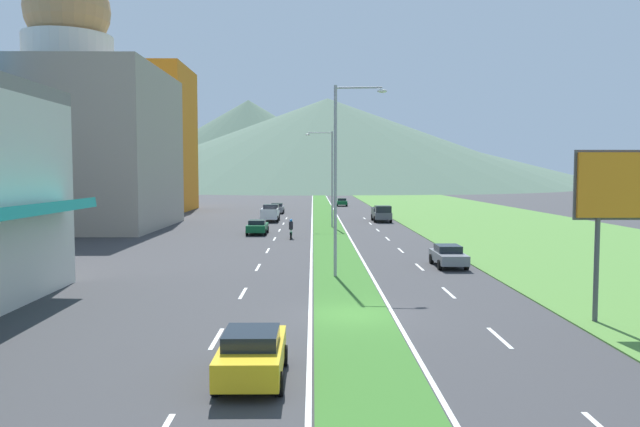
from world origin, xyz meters
TOP-DOWN VIEW (x-y plane):
  - ground_plane at (0.00, 0.00)m, footprint 600.00×600.00m
  - grass_median at (0.00, 60.00)m, footprint 3.20×240.00m
  - grass_verge_right at (20.60, 60.00)m, footprint 24.00×240.00m
  - lane_dash_left_2 at (-5.10, -3.47)m, footprint 0.16×2.80m
  - lane_dash_left_3 at (-5.10, 4.79)m, footprint 0.16×2.80m
  - lane_dash_left_4 at (-5.10, 13.06)m, footprint 0.16×2.80m
  - lane_dash_left_5 at (-5.10, 21.32)m, footprint 0.16×2.80m
  - lane_dash_left_6 at (-5.10, 29.58)m, footprint 0.16×2.80m
  - lane_dash_left_7 at (-5.10, 37.85)m, footprint 0.16×2.80m
  - lane_dash_left_8 at (-5.10, 46.11)m, footprint 0.16×2.80m
  - lane_dash_left_9 at (-5.10, 54.38)m, footprint 0.16×2.80m
  - lane_dash_right_2 at (5.10, -3.47)m, footprint 0.16×2.80m
  - lane_dash_right_3 at (5.10, 4.79)m, footprint 0.16×2.80m
  - lane_dash_right_4 at (5.10, 13.06)m, footprint 0.16×2.80m
  - lane_dash_right_5 at (5.10, 21.32)m, footprint 0.16×2.80m
  - lane_dash_right_6 at (5.10, 29.58)m, footprint 0.16×2.80m
  - lane_dash_right_7 at (5.10, 37.85)m, footprint 0.16×2.80m
  - lane_dash_right_8 at (5.10, 46.11)m, footprint 0.16×2.80m
  - lane_dash_right_9 at (5.10, 54.38)m, footprint 0.16×2.80m
  - edge_line_median_left at (-1.75, 60.00)m, footprint 0.16×240.00m
  - edge_line_median_right at (1.75, 60.00)m, footprint 0.16×240.00m
  - domed_building at (-27.66, 41.07)m, footprint 19.84×19.84m
  - midrise_colored at (-28.45, 70.84)m, footprint 14.91×14.91m
  - hill_far_left at (-34.22, 285.21)m, footprint 144.55×144.55m
  - hill_far_center at (4.53, 233.29)m, footprint 199.84×199.84m
  - hill_far_right at (67.25, 298.10)m, footprint 164.80×164.80m
  - street_lamp_near at (-0.08, 9.43)m, footprint 2.96×0.43m
  - street_lamp_mid at (0.16, 41.00)m, footprint 2.99×0.29m
  - car_0 at (-6.89, 64.29)m, footprint 1.98×4.44m
  - car_1 at (3.55, 83.90)m, footprint 1.89×4.11m
  - car_2 at (-7.03, 33.98)m, footprint 1.96×4.60m
  - car_3 at (-3.38, -7.85)m, footprint 1.92×4.08m
  - car_4 at (6.96, 13.22)m, footprint 1.86×4.22m
  - pickup_truck_0 at (-6.88, 49.80)m, footprint 2.18×5.40m
  - pickup_truck_1 at (6.76, 49.03)m, footprint 2.18×5.40m
  - motorcycle_rider at (-3.62, 29.85)m, footprint 0.36×2.00m

SIDE VIEW (x-z plane):
  - ground_plane at x=0.00m, z-range 0.00..0.00m
  - lane_dash_left_2 at x=-5.10m, z-range 0.00..0.01m
  - lane_dash_left_3 at x=-5.10m, z-range 0.00..0.01m
  - lane_dash_left_4 at x=-5.10m, z-range 0.00..0.01m
  - lane_dash_left_5 at x=-5.10m, z-range 0.00..0.01m
  - lane_dash_left_6 at x=-5.10m, z-range 0.00..0.01m
  - lane_dash_left_7 at x=-5.10m, z-range 0.00..0.01m
  - lane_dash_left_8 at x=-5.10m, z-range 0.00..0.01m
  - lane_dash_left_9 at x=-5.10m, z-range 0.00..0.01m
  - lane_dash_right_2 at x=5.10m, z-range 0.00..0.01m
  - lane_dash_right_3 at x=5.10m, z-range 0.00..0.01m
  - lane_dash_right_4 at x=5.10m, z-range 0.00..0.01m
  - lane_dash_right_5 at x=5.10m, z-range 0.00..0.01m
  - lane_dash_right_6 at x=5.10m, z-range 0.00..0.01m
  - lane_dash_right_7 at x=5.10m, z-range 0.00..0.01m
  - lane_dash_right_8 at x=5.10m, z-range 0.00..0.01m
  - lane_dash_right_9 at x=5.10m, z-range 0.00..0.01m
  - edge_line_median_left at x=-1.75m, z-range 0.00..0.01m
  - edge_line_median_right at x=1.75m, z-range 0.00..0.01m
  - grass_median at x=0.00m, z-range 0.00..0.06m
  - grass_verge_right at x=20.60m, z-range 0.00..0.06m
  - car_4 at x=6.96m, z-range 0.03..1.39m
  - car_1 at x=3.55m, z-range 0.03..1.42m
  - car_2 at x=-7.03m, z-range 0.03..1.42m
  - motorcycle_rider at x=-3.62m, z-range -0.15..1.65m
  - car_3 at x=-3.38m, z-range 0.03..1.51m
  - car_0 at x=-6.89m, z-range 0.02..1.53m
  - pickup_truck_0 at x=-6.88m, z-range -0.02..1.98m
  - pickup_truck_1 at x=6.76m, z-range -0.02..1.98m
  - street_lamp_mid at x=0.16m, z-range 0.72..11.12m
  - street_lamp_near at x=-0.08m, z-range 0.72..11.58m
  - domed_building at x=-27.66m, z-range -3.58..23.96m
  - hill_far_right at x=67.25m, z-range 0.00..21.57m
  - midrise_colored at x=-28.45m, z-range 0.00..22.28m
  - hill_far_center at x=4.53m, z-range 0.00..37.19m
  - hill_far_left at x=-34.22m, z-range 0.00..42.60m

